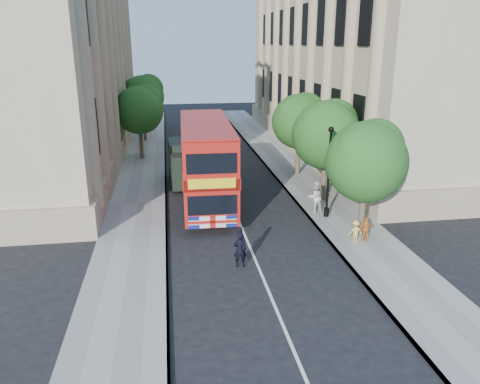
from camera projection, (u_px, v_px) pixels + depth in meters
name	position (u px, v px, depth m)	size (l,w,h in m)	color
ground	(261.00, 273.00, 20.39)	(120.00, 120.00, 0.00)	black
pavement_right	(317.00, 195.00, 30.62)	(3.50, 80.00, 0.12)	gray
pavement_left	(138.00, 204.00, 28.93)	(3.50, 80.00, 0.12)	gray
building_right	(360.00, 49.00, 42.25)	(12.00, 38.00, 18.00)	tan
building_left	(39.00, 50.00, 38.19)	(12.00, 38.00, 18.00)	tan
tree_right_near	(367.00, 157.00, 22.80)	(4.00, 4.00, 6.08)	#473828
tree_right_mid	(327.00, 131.00, 28.39)	(4.20, 4.20, 6.37)	#473828
tree_right_far	(300.00, 118.00, 34.08)	(4.00, 4.00, 6.15)	#473828
tree_left_far	(139.00, 107.00, 38.89)	(4.00, 4.00, 6.30)	#473828
tree_left_back	(143.00, 94.00, 46.33)	(4.20, 4.20, 6.65)	#473828
lamp_post	(328.00, 176.00, 26.00)	(0.32, 0.32, 5.16)	black
double_decker_bus	(206.00, 160.00, 28.40)	(3.21, 10.92, 5.01)	#AC130B
box_van	(186.00, 164.00, 32.67)	(2.29, 5.28, 2.98)	black
police_constable	(240.00, 250.00, 20.74)	(0.60, 0.39, 1.64)	black
woman_pedestrian	(316.00, 197.00, 27.09)	(0.91, 0.71, 1.86)	silver
child_a	(366.00, 229.00, 23.24)	(0.73, 0.30, 1.25)	orange
child_b	(355.00, 231.00, 23.06)	(0.76, 0.44, 1.17)	gold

